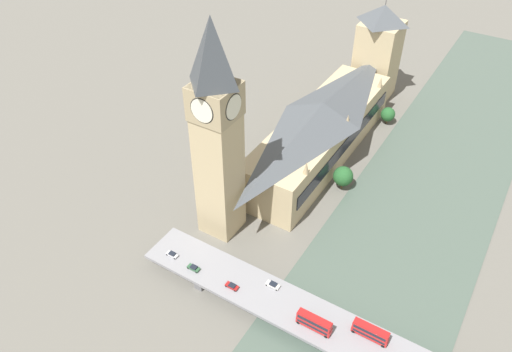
{
  "coord_description": "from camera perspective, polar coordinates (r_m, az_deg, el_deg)",
  "views": [
    {
      "loc": [
        -54.4,
        157.75,
        133.73
      ],
      "look_at": [
        19.76,
        37.8,
        17.84
      ],
      "focal_mm": 35.0,
      "sensor_mm": 36.0,
      "label": 1
    }
  ],
  "objects": [
    {
      "name": "car_northbound_mid",
      "position": [
        168.14,
        -7.14,
        -10.37
      ],
      "size": [
        4.3,
        1.93,
        1.37
      ],
      "color": "#2D5638",
      "rests_on": "road_bridge"
    },
    {
      "name": "road_bridge",
      "position": [
        155.81,
        10.38,
        -17.7
      ],
      "size": [
        142.61,
        15.63,
        5.47
      ],
      "color": "slate",
      "rests_on": "ground_plane"
    },
    {
      "name": "ground_plane",
      "position": [
        213.84,
        9.88,
        0.01
      ],
      "size": [
        600.0,
        600.0,
        0.0
      ],
      "primitive_type": "plane",
      "color": "#605E56"
    },
    {
      "name": "car_southbound_lead",
      "position": [
        162.37,
        -2.76,
        -12.45
      ],
      "size": [
        4.3,
        1.92,
        1.32
      ],
      "color": "maroon",
      "rests_on": "road_bridge"
    },
    {
      "name": "double_decker_bus_rear",
      "position": [
        152.68,
        6.66,
        -16.27
      ],
      "size": [
        10.85,
        2.48,
        5.06
      ],
      "color": "red",
      "rests_on": "road_bridge"
    },
    {
      "name": "parliament_hall",
      "position": [
        216.44,
        7.44,
        5.22
      ],
      "size": [
        25.03,
        97.29,
        26.69
      ],
      "color": "tan",
      "rests_on": "ground_plane"
    },
    {
      "name": "car_northbound_tail",
      "position": [
        173.02,
        -9.56,
        -8.82
      ],
      "size": [
        4.2,
        1.75,
        1.46
      ],
      "color": "silver",
      "rests_on": "road_bridge"
    },
    {
      "name": "clock_tower",
      "position": [
        161.64,
        -4.5,
        5.16
      ],
      "size": [
        14.1,
        14.1,
        81.48
      ],
      "color": "tan",
      "rests_on": "ground_plane"
    },
    {
      "name": "tree_embankment_near",
      "position": [
        203.69,
        9.93,
        -0.02
      ],
      "size": [
        8.16,
        8.16,
        10.39
      ],
      "color": "brown",
      "rests_on": "ground_plane"
    },
    {
      "name": "car_northbound_lead",
      "position": [
        162.51,
        1.95,
        -12.32
      ],
      "size": [
        4.53,
        1.91,
        1.49
      ],
      "color": "silver",
      "rests_on": "road_bridge"
    },
    {
      "name": "tree_embankment_mid",
      "position": [
        248.4,
        14.84,
        6.83
      ],
      "size": [
        6.83,
        6.83,
        8.61
      ],
      "color": "brown",
      "rests_on": "ground_plane"
    },
    {
      "name": "river_water",
      "position": [
        207.75,
        18.35,
        -3.06
      ],
      "size": [
        55.3,
        360.0,
        0.3
      ],
      "primitive_type": "cube",
      "color": "#47564C",
      "rests_on": "ground_plane"
    },
    {
      "name": "double_decker_bus_lead",
      "position": [
        153.78,
        12.95,
        -16.96
      ],
      "size": [
        10.85,
        2.52,
        4.7
      ],
      "color": "red",
      "rests_on": "road_bridge"
    },
    {
      "name": "victoria_tower",
      "position": [
        262.45,
        13.73,
        13.56
      ],
      "size": [
        19.08,
        19.08,
        51.83
      ],
      "color": "tan",
      "rests_on": "ground_plane"
    }
  ]
}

